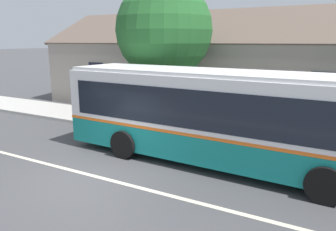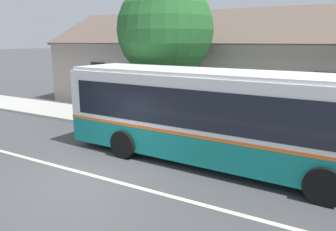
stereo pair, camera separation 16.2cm
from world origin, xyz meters
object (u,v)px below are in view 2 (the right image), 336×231
(transit_bus, at_px, (219,115))
(bench_down_street, at_px, (162,119))
(bench_by_building, at_px, (97,111))
(street_tree_secondary, at_px, (165,31))

(transit_bus, relative_size, bench_down_street, 6.35)
(bench_by_building, distance_m, bench_down_street, 3.72)
(transit_bus, distance_m, bench_by_building, 7.91)
(bench_by_building, relative_size, bench_down_street, 0.90)
(bench_by_building, relative_size, street_tree_secondary, 0.23)
(bench_down_street, bearing_deg, bench_by_building, -176.99)
(bench_by_building, xyz_separation_m, bench_down_street, (3.72, 0.20, 0.01))
(transit_bus, bearing_deg, bench_by_building, 162.55)
(transit_bus, relative_size, street_tree_secondary, 1.64)
(bench_by_building, height_order, bench_down_street, same)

